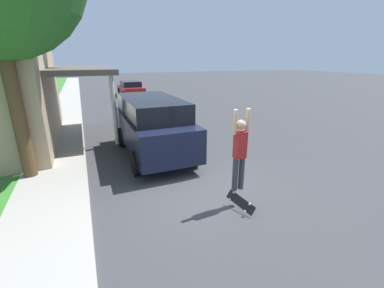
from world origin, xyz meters
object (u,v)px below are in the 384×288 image
suv_parked (152,125)px  skateboarder (240,150)px  car_down_street (131,88)px  skateboard (240,202)px

suv_parked → skateboarder: size_ratio=2.48×
suv_parked → car_down_street: (2.13, 16.02, -0.44)m
suv_parked → car_down_street: 16.17m
car_down_street → skateboard: size_ratio=6.20×
suv_parked → car_down_street: suv_parked is taller
skateboard → car_down_street: bearing=86.5°
skateboarder → skateboard: 1.21m
skateboarder → suv_parked: bearing=102.7°
skateboard → suv_parked: bearing=101.3°
skateboarder → skateboard: skateboarder is taller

